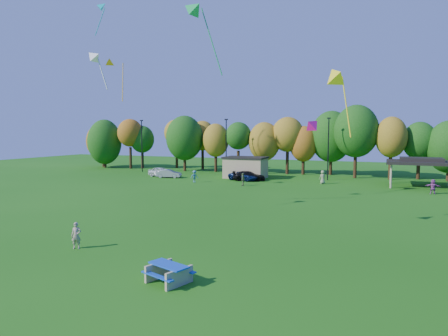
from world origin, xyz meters
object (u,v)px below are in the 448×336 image
at_px(picnic_table, 169,272).
at_px(car_c, 244,176).
at_px(kite_flyer, 76,236).
at_px(car_d, 249,176).
at_px(car_b, 169,174).
at_px(car_a, 161,172).

bearing_deg(picnic_table, car_c, 123.23).
height_order(picnic_table, kite_flyer, kite_flyer).
distance_m(picnic_table, kite_flyer, 8.34).
xyz_separation_m(picnic_table, kite_flyer, (-7.92, 2.60, 0.30)).
bearing_deg(car_d, picnic_table, 179.09).
distance_m(car_b, car_c, 11.85).
bearing_deg(car_b, kite_flyer, -171.39).
height_order(car_c, car_d, car_d).
height_order(kite_flyer, car_d, kite_flyer).
distance_m(picnic_table, car_b, 43.19).
bearing_deg(car_c, car_b, 115.63).
bearing_deg(picnic_table, car_a, 140.54).
height_order(kite_flyer, car_b, kite_flyer).
xyz_separation_m(car_a, car_c, (13.60, 0.54, -0.11)).
bearing_deg(car_b, picnic_table, -162.87).
bearing_deg(car_d, car_b, 81.20).
distance_m(picnic_table, car_a, 44.69).
bearing_deg(kite_flyer, car_d, 68.98).
bearing_deg(car_c, car_d, -68.35).
distance_m(car_a, car_c, 13.61).
distance_m(car_b, car_d, 12.62).
bearing_deg(car_a, car_d, -74.94).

